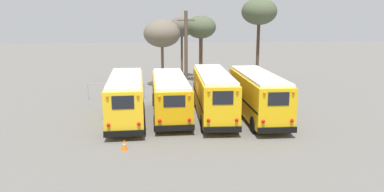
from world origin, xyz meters
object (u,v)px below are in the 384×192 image
(school_bus_1, at_px, (170,95))
(bare_tree_1, at_px, (182,27))
(school_bus_3, at_px, (258,94))
(bare_tree_0, at_px, (259,12))
(utility_pole, at_px, (186,49))
(school_bus_0, at_px, (126,97))
(traffic_cone, at_px, (124,145))
(school_bus_2, at_px, (213,93))
(bare_tree_3, at_px, (162,34))
(bare_tree_2, at_px, (201,28))

(school_bus_1, height_order, bare_tree_1, bare_tree_1)
(school_bus_3, height_order, bare_tree_0, bare_tree_0)
(school_bus_3, relative_size, bare_tree_0, 1.03)
(school_bus_1, height_order, utility_pole, utility_pole)
(school_bus_0, relative_size, bare_tree_0, 1.01)
(bare_tree_0, bearing_deg, school_bus_1, -125.46)
(traffic_cone, bearing_deg, school_bus_0, 93.34)
(utility_pole, xyz_separation_m, bare_tree_0, (8.50, 3.69, 3.74))
(school_bus_2, distance_m, bare_tree_0, 18.14)
(bare_tree_3, bearing_deg, school_bus_3, -62.94)
(school_bus_2, distance_m, traffic_cone, 8.88)
(bare_tree_0, xyz_separation_m, traffic_cone, (-13.32, -21.86, -7.48))
(school_bus_0, bearing_deg, school_bus_2, 3.02)
(school_bus_1, relative_size, bare_tree_2, 1.33)
(utility_pole, bearing_deg, school_bus_2, -84.49)
(school_bus_0, bearing_deg, school_bus_3, -1.19)
(school_bus_2, xyz_separation_m, bare_tree_2, (0.80, 15.30, 4.24))
(utility_pole, bearing_deg, bare_tree_1, 90.08)
(bare_tree_0, height_order, traffic_cone, bare_tree_0)
(school_bus_1, distance_m, bare_tree_3, 12.56)
(school_bus_0, height_order, utility_pole, utility_pole)
(school_bus_0, relative_size, bare_tree_2, 1.28)
(school_bus_3, bearing_deg, school_bus_1, 169.08)
(school_bus_3, xyz_separation_m, traffic_cone, (-9.11, -5.87, -1.49))
(school_bus_2, relative_size, traffic_cone, 15.93)
(bare_tree_1, height_order, bare_tree_3, bare_tree_1)
(school_bus_0, distance_m, traffic_cone, 6.24)
(bare_tree_2, bearing_deg, school_bus_3, -81.52)
(bare_tree_0, distance_m, bare_tree_2, 6.80)
(school_bus_2, height_order, bare_tree_1, bare_tree_1)
(school_bus_1, relative_size, school_bus_3, 1.03)
(school_bus_0, bearing_deg, utility_pole, 66.84)
(bare_tree_1, relative_size, bare_tree_2, 0.98)
(school_bus_1, xyz_separation_m, bare_tree_0, (10.52, 14.77, 6.17))
(bare_tree_0, height_order, bare_tree_1, bare_tree_0)
(utility_pole, height_order, bare_tree_1, utility_pole)
(utility_pole, height_order, bare_tree_3, utility_pole)
(bare_tree_0, bearing_deg, bare_tree_1, 160.44)
(school_bus_2, xyz_separation_m, utility_pole, (-1.14, 11.77, 2.22))
(school_bus_3, xyz_separation_m, bare_tree_3, (-6.71, 13.13, 3.78))
(school_bus_2, height_order, bare_tree_0, bare_tree_0)
(school_bus_1, relative_size, bare_tree_3, 1.41)
(school_bus_2, height_order, school_bus_3, school_bus_2)
(school_bus_2, xyz_separation_m, bare_tree_3, (-3.55, 12.60, 3.75))
(utility_pole, xyz_separation_m, bare_tree_2, (1.93, 3.53, 2.02))
(traffic_cone, bearing_deg, utility_pole, 75.14)
(school_bus_3, distance_m, utility_pole, 13.22)
(school_bus_0, distance_m, school_bus_3, 9.47)
(bare_tree_1, xyz_separation_m, bare_tree_2, (1.94, -3.19, -0.00))
(school_bus_3, relative_size, utility_pole, 1.22)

